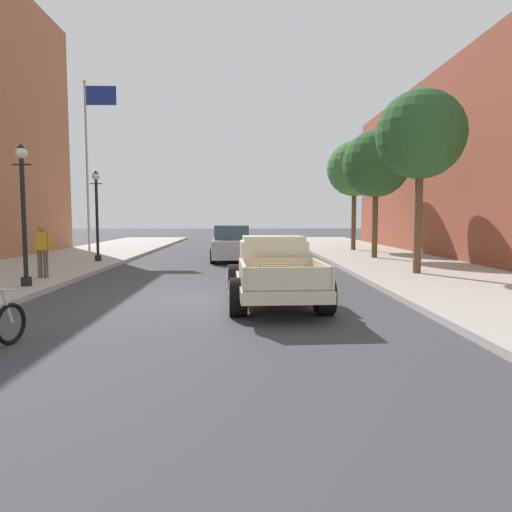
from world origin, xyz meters
TOP-DOWN VIEW (x-y plane):
  - ground_plane at (0.00, 0.00)m, footprint 140.00×140.00m
  - sidewalk_right at (7.25, 0.00)m, footprint 5.50×64.00m
  - hotrod_truck_cream at (1.45, -0.42)m, footprint 2.33×5.00m
  - car_background_silver at (0.16, 10.11)m, footprint 1.98×4.35m
  - pedestrian_sidewalk_left at (-5.48, 3.02)m, footprint 0.53×0.22m
  - street_lamp_near at (-5.22, 1.32)m, footprint 0.50×0.32m
  - street_lamp_far at (-5.53, 8.66)m, footprint 0.50×0.32m
  - flagpole at (-7.51, 14.26)m, footprint 1.74×0.16m
  - street_tree_nearest at (6.58, 4.00)m, footprint 2.92×2.92m
  - street_tree_second at (6.81, 10.02)m, footprint 3.05×3.05m
  - street_tree_third at (7.01, 15.11)m, footprint 3.13×3.13m

SIDE VIEW (x-z plane):
  - ground_plane at x=0.00m, z-range 0.00..0.00m
  - sidewalk_right at x=7.25m, z-range 0.00..0.15m
  - hotrod_truck_cream at x=1.45m, z-range -0.04..1.54m
  - car_background_silver at x=0.16m, z-range -0.06..1.59m
  - pedestrian_sidewalk_left at x=-5.48m, z-range 0.26..1.91m
  - street_lamp_near at x=-5.22m, z-range 0.46..4.31m
  - street_lamp_far at x=-5.53m, z-range 0.46..4.31m
  - street_tree_second at x=6.81m, z-range 1.52..7.37m
  - street_tree_nearest at x=6.58m, z-range 1.69..7.75m
  - street_tree_third at x=7.01m, z-range 1.65..7.83m
  - flagpole at x=-7.51m, z-range 1.19..10.35m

